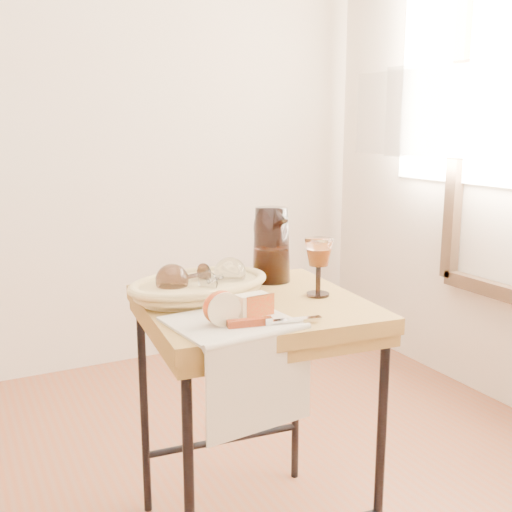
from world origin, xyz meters
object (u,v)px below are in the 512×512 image
table_knife (271,320)px  tea_towel (231,322)px  bread_basket (200,289)px  pitcher (271,245)px  side_table (253,425)px  apple_half (220,307)px  wine_goblet (318,267)px  goblet_lying_a (186,277)px  goblet_lying_b (221,277)px

table_knife → tea_towel: bearing=150.4°
bread_basket → pitcher: (0.25, 0.07, 0.08)m
side_table → tea_towel: (-0.13, -0.15, 0.35)m
side_table → apple_half: apple_half is taller
pitcher → wine_goblet: size_ratio=1.63×
tea_towel → table_knife: bearing=-46.2°
apple_half → goblet_lying_a: bearing=87.3°
table_knife → pitcher: bearing=72.6°
goblet_lying_a → goblet_lying_b: size_ratio=0.99×
pitcher → table_knife: 0.42m
side_table → apple_half: 0.45m
goblet_lying_b → table_knife: bearing=-122.9°
goblet_lying_b → pitcher: size_ratio=0.55×
goblet_lying_a → goblet_lying_b: bearing=139.6°
goblet_lying_b → pitcher: (0.20, 0.09, 0.05)m
apple_half → table_knife: apple_half is taller
side_table → bread_basket: size_ratio=2.02×
bread_basket → wine_goblet: 0.32m
goblet_lying_a → pitcher: pitcher is taller
side_table → table_knife: table_knife is taller
wine_goblet → apple_half: bearing=-161.1°
goblet_lying_a → wine_goblet: 0.35m
apple_half → table_knife: size_ratio=0.39×
side_table → goblet_lying_a: size_ratio=5.05×
goblet_lying_a → bread_basket: bearing=136.6°
tea_towel → bread_basket: 0.23m
tea_towel → side_table: bearing=43.5°
side_table → table_knife: size_ratio=3.26×
tea_towel → goblet_lying_b: goblet_lying_b is taller
pitcher → tea_towel: bearing=-141.1°
pitcher → side_table: bearing=-141.5°
tea_towel → goblet_lying_b: size_ratio=1.89×
side_table → bread_basket: 0.40m
side_table → wine_goblet: bearing=-13.8°
side_table → table_knife: bearing=-105.7°
pitcher → apple_half: pitcher is taller
bread_basket → apple_half: size_ratio=4.14×
goblet_lying_b → apple_half: (-0.10, -0.22, -0.01)m
goblet_lying_a → apple_half: bearing=69.7°
goblet_lying_a → table_knife: 0.32m
goblet_lying_a → wine_goblet: (0.32, -0.14, 0.02)m
tea_towel → pitcher: size_ratio=1.04×
tea_towel → wine_goblet: size_ratio=1.70×
side_table → tea_towel: bearing=-131.0°
table_knife → wine_goblet: bearing=46.9°
tea_towel → goblet_lying_a: 0.25m
goblet_lying_a → goblet_lying_b: 0.09m
bread_basket → goblet_lying_b: goblet_lying_b is taller
bread_basket → goblet_lying_b: bearing=-32.7°
table_knife → goblet_lying_a: bearing=116.5°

